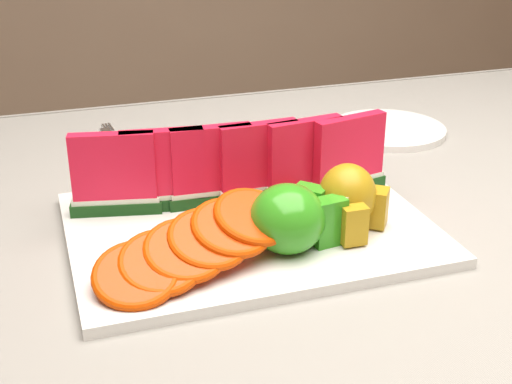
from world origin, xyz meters
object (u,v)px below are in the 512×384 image
apple_cluster (293,218)px  pear_cluster (350,198)px  side_plate (388,130)px  fork (115,145)px  platter (249,228)px

apple_cluster → pear_cluster: pear_cluster is taller
pear_cluster → side_plate: bearing=55.3°
side_plate → fork: bearing=170.2°
pear_cluster → fork: (-0.21, 0.37, -0.05)m
platter → pear_cluster: 0.12m
apple_cluster → side_plate: apple_cluster is taller
pear_cluster → fork: size_ratio=0.46×
fork → platter: bearing=-72.1°
apple_cluster → fork: apple_cluster is taller
apple_cluster → side_plate: size_ratio=0.50×
pear_cluster → fork: 0.43m
fork → apple_cluster: bearing=-71.1°
platter → pear_cluster: size_ratio=4.42×
side_plate → pear_cluster: bearing=-124.7°
side_plate → apple_cluster: bearing=-131.4°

